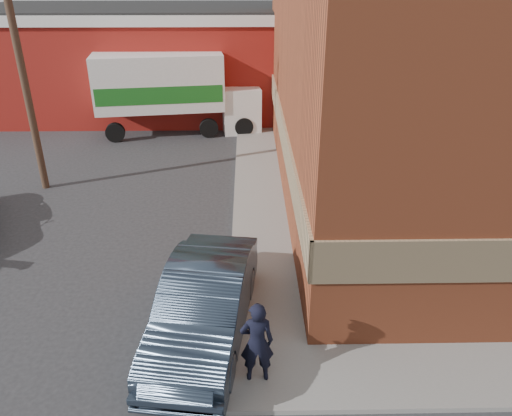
% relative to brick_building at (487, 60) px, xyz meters
% --- Properties ---
extents(ground, '(90.00, 90.00, 0.00)m').
position_rel_brick_building_xyz_m(ground, '(-8.50, -9.00, -4.68)').
color(ground, '#28282B').
rests_on(ground, ground).
extents(brick_building, '(14.25, 18.25, 9.36)m').
position_rel_brick_building_xyz_m(brick_building, '(0.00, 0.00, 0.00)').
color(brick_building, '#A54A2A').
rests_on(brick_building, ground).
extents(sidewalk_west, '(1.80, 18.00, 0.12)m').
position_rel_brick_building_xyz_m(sidewalk_west, '(-7.90, 0.00, -4.62)').
color(sidewalk_west, gray).
rests_on(sidewalk_west, ground).
extents(warehouse, '(16.30, 8.30, 5.60)m').
position_rel_brick_building_xyz_m(warehouse, '(-14.50, 11.00, -1.87)').
color(warehouse, maroon).
rests_on(warehouse, ground).
extents(utility_pole, '(2.00, 0.26, 9.00)m').
position_rel_brick_building_xyz_m(utility_pole, '(-16.00, 0.00, 0.06)').
color(utility_pole, '#493224').
rests_on(utility_pole, ground).
extents(man, '(0.69, 0.47, 1.85)m').
position_rel_brick_building_xyz_m(man, '(-8.14, -9.93, -3.64)').
color(man, black).
rests_on(man, sidewalk_south).
extents(sedan, '(2.49, 5.38, 1.71)m').
position_rel_brick_building_xyz_m(sedan, '(-9.30, -8.50, -3.83)').
color(sedan, '#283444').
rests_on(sedan, ground).
extents(box_truck, '(8.11, 3.38, 3.88)m').
position_rel_brick_building_xyz_m(box_truck, '(-11.74, 6.73, -2.44)').
color(box_truck, white).
rests_on(box_truck, ground).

